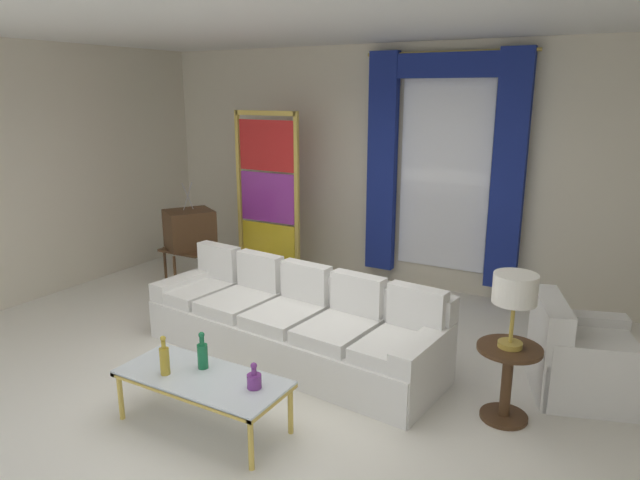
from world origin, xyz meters
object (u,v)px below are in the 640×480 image
stained_glass_divider (268,201)px  peacock_figurine (278,277)px  bottle_crystal_tall (254,379)px  couch_white_long (296,324)px  round_side_table (507,376)px  bottle_blue_decanter (165,359)px  vintage_tv (190,231)px  bottle_amber_squat (203,354)px  coffee_table (202,381)px  table_lamp_brass (515,292)px  armchair_white (579,361)px

stained_glass_divider → peacock_figurine: 1.06m
bottle_crystal_tall → peacock_figurine: bottle_crystal_tall is taller
couch_white_long → peacock_figurine: (-1.06, 1.29, -0.09)m
peacock_figurine → round_side_table: (3.04, -1.44, 0.14)m
couch_white_long → stained_glass_divider: size_ratio=1.36×
bottle_blue_decanter → peacock_figurine: bearing=107.2°
round_side_table → stained_glass_divider: bearing=151.5°
couch_white_long → vintage_tv: size_ratio=2.22×
bottle_blue_decanter → bottle_amber_squat: bearing=50.3°
coffee_table → vintage_tv: vintage_tv is taller
couch_white_long → stained_glass_divider: (-1.52, 1.75, 0.75)m
vintage_tv → peacock_figurine: size_ratio=2.24×
bottle_crystal_tall → bottle_amber_squat: bottle_amber_squat is taller
vintage_tv → round_side_table: vintage_tv is taller
couch_white_long → bottle_blue_decanter: size_ratio=9.80×
couch_white_long → table_lamp_brass: size_ratio=5.24×
bottle_amber_squat → bottle_blue_decanter: bearing=-129.7°
round_side_table → bottle_amber_squat: bearing=-151.0°
couch_white_long → vintage_tv: (-2.19, 1.00, 0.42)m
bottle_amber_squat → armchair_white: armchair_white is taller
bottle_blue_decanter → peacock_figurine: 2.91m
vintage_tv → armchair_white: 4.65m
armchair_white → bottle_blue_decanter: bearing=-142.3°
armchair_white → couch_white_long: bearing=-167.2°
couch_white_long → round_side_table: couch_white_long is taller
bottle_amber_squat → table_lamp_brass: bearing=29.0°
peacock_figurine → round_side_table: bearing=-25.3°
bottle_blue_decanter → peacock_figurine: (-0.86, 2.77, -0.31)m
round_side_table → coffee_table: bearing=-147.7°
bottle_crystal_tall → round_side_table: (1.49, 1.17, -0.12)m
vintage_tv → armchair_white: (4.60, -0.45, -0.44)m
couch_white_long → coffee_table: 1.37m
vintage_tv → peacock_figurine: bearing=14.4°
stained_glass_divider → round_side_table: 4.04m
couch_white_long → vintage_tv: bearing=155.5°
bottle_crystal_tall → bottle_amber_squat: 0.52m
bottle_amber_squat → armchair_white: (2.44, 1.81, -0.24)m
couch_white_long → armchair_white: size_ratio=2.90×
peacock_figurine → table_lamp_brass: size_ratio=1.05×
coffee_table → armchair_white: 3.04m
bottle_crystal_tall → vintage_tv: (-2.68, 2.31, 0.25)m
bottle_blue_decanter → table_lamp_brass: bearing=31.3°
coffee_table → peacock_figurine: 2.88m
bottle_crystal_tall → armchair_white: (1.93, 1.86, -0.19)m
armchair_white → table_lamp_brass: size_ratio=1.81×
bottle_blue_decanter → table_lamp_brass: size_ratio=0.54×
peacock_figurine → bottle_crystal_tall: bearing=-59.3°
armchair_white → table_lamp_brass: 1.10m
stained_glass_divider → table_lamp_brass: stained_glass_divider is taller
bottle_amber_squat → round_side_table: (2.01, 1.11, -0.17)m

